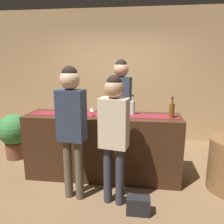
{
  "coord_description": "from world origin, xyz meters",
  "views": [
    {
      "loc": [
        0.56,
        -3.19,
        1.79
      ],
      "look_at": [
        0.14,
        0.0,
        1.05
      ],
      "focal_mm": 35.51,
      "sensor_mm": 36.0,
      "label": 1
    }
  ],
  "objects_px": {
    "wine_glass_near_customer": "(92,109)",
    "potted_plant_tall": "(14,133)",
    "wine_bottle_amber": "(172,110)",
    "customer_sipping": "(114,128)",
    "bartender": "(121,99)",
    "customer_browsing": "(71,120)",
    "handbag": "(138,205)",
    "wine_glass_mid_counter": "(109,109)",
    "wine_bottle_clear": "(133,107)"
  },
  "relations": [
    {
      "from": "potted_plant_tall",
      "to": "handbag",
      "type": "relative_size",
      "value": 3.01
    },
    {
      "from": "wine_glass_mid_counter",
      "to": "bartender",
      "type": "relative_size",
      "value": 0.08
    },
    {
      "from": "wine_glass_near_customer",
      "to": "customer_sipping",
      "type": "height_order",
      "value": "customer_sipping"
    },
    {
      "from": "wine_glass_mid_counter",
      "to": "customer_sipping",
      "type": "distance_m",
      "value": 0.62
    },
    {
      "from": "bartender",
      "to": "potted_plant_tall",
      "type": "relative_size",
      "value": 2.16
    },
    {
      "from": "wine_glass_near_customer",
      "to": "potted_plant_tall",
      "type": "relative_size",
      "value": 0.17
    },
    {
      "from": "wine_bottle_clear",
      "to": "handbag",
      "type": "xyz_separation_m",
      "value": [
        0.12,
        -0.92,
        -1.0
      ]
    },
    {
      "from": "wine_bottle_amber",
      "to": "wine_glass_near_customer",
      "type": "relative_size",
      "value": 2.1
    },
    {
      "from": "wine_glass_near_customer",
      "to": "customer_browsing",
      "type": "xyz_separation_m",
      "value": [
        -0.14,
        -0.51,
        -0.02
      ]
    },
    {
      "from": "wine_glass_near_customer",
      "to": "customer_browsing",
      "type": "height_order",
      "value": "customer_browsing"
    },
    {
      "from": "wine_bottle_amber",
      "to": "customer_browsing",
      "type": "distance_m",
      "value": 1.4
    },
    {
      "from": "customer_browsing",
      "to": "wine_bottle_clear",
      "type": "bearing_deg",
      "value": 51.91
    },
    {
      "from": "wine_bottle_amber",
      "to": "handbag",
      "type": "relative_size",
      "value": 1.08
    },
    {
      "from": "wine_bottle_amber",
      "to": "potted_plant_tall",
      "type": "distance_m",
      "value": 2.87
    },
    {
      "from": "wine_bottle_amber",
      "to": "customer_sipping",
      "type": "distance_m",
      "value": 0.97
    },
    {
      "from": "customer_sipping",
      "to": "customer_browsing",
      "type": "distance_m",
      "value": 0.54
    },
    {
      "from": "wine_bottle_amber",
      "to": "customer_sipping",
      "type": "height_order",
      "value": "customer_sipping"
    },
    {
      "from": "customer_sipping",
      "to": "handbag",
      "type": "bearing_deg",
      "value": -19.37
    },
    {
      "from": "customer_sipping",
      "to": "handbag",
      "type": "relative_size",
      "value": 5.84
    },
    {
      "from": "potted_plant_tall",
      "to": "handbag",
      "type": "bearing_deg",
      "value": -29.39
    },
    {
      "from": "wine_bottle_amber",
      "to": "handbag",
      "type": "xyz_separation_m",
      "value": [
        -0.43,
        -0.79,
        -1.0
      ]
    },
    {
      "from": "bartender",
      "to": "potted_plant_tall",
      "type": "height_order",
      "value": "bartender"
    },
    {
      "from": "wine_glass_near_customer",
      "to": "handbag",
      "type": "relative_size",
      "value": 0.51
    },
    {
      "from": "wine_bottle_clear",
      "to": "potted_plant_tall",
      "type": "distance_m",
      "value": 2.31
    },
    {
      "from": "customer_sipping",
      "to": "potted_plant_tall",
      "type": "xyz_separation_m",
      "value": [
        -2.0,
        1.12,
        -0.52
      ]
    },
    {
      "from": "wine_glass_near_customer",
      "to": "customer_browsing",
      "type": "relative_size",
      "value": 0.08
    },
    {
      "from": "bartender",
      "to": "handbag",
      "type": "distance_m",
      "value": 1.8
    },
    {
      "from": "customer_sipping",
      "to": "handbag",
      "type": "height_order",
      "value": "customer_sipping"
    },
    {
      "from": "wine_glass_mid_counter",
      "to": "handbag",
      "type": "relative_size",
      "value": 0.51
    },
    {
      "from": "wine_bottle_clear",
      "to": "bartender",
      "type": "height_order",
      "value": "bartender"
    },
    {
      "from": "bartender",
      "to": "customer_browsing",
      "type": "relative_size",
      "value": 1.05
    },
    {
      "from": "bartender",
      "to": "wine_glass_mid_counter",
      "type": "bearing_deg",
      "value": 90.45
    },
    {
      "from": "bartender",
      "to": "customer_browsing",
      "type": "bearing_deg",
      "value": 76.93
    },
    {
      "from": "wine_glass_mid_counter",
      "to": "handbag",
      "type": "bearing_deg",
      "value": -59.76
    },
    {
      "from": "wine_bottle_clear",
      "to": "wine_glass_mid_counter",
      "type": "relative_size",
      "value": 2.1
    },
    {
      "from": "wine_bottle_clear",
      "to": "customer_sipping",
      "type": "distance_m",
      "value": 0.77
    },
    {
      "from": "wine_bottle_clear",
      "to": "wine_glass_mid_counter",
      "type": "distance_m",
      "value": 0.36
    },
    {
      "from": "wine_glass_mid_counter",
      "to": "customer_sipping",
      "type": "bearing_deg",
      "value": -77.03
    },
    {
      "from": "wine_glass_mid_counter",
      "to": "potted_plant_tall",
      "type": "distance_m",
      "value": 2.03
    },
    {
      "from": "wine_glass_mid_counter",
      "to": "wine_bottle_amber",
      "type": "bearing_deg",
      "value": 0.74
    },
    {
      "from": "customer_browsing",
      "to": "handbag",
      "type": "relative_size",
      "value": 6.2
    },
    {
      "from": "wine_bottle_clear",
      "to": "handbag",
      "type": "bearing_deg",
      "value": -82.31
    },
    {
      "from": "wine_bottle_clear",
      "to": "potted_plant_tall",
      "type": "relative_size",
      "value": 0.36
    },
    {
      "from": "wine_glass_near_customer",
      "to": "wine_glass_mid_counter",
      "type": "relative_size",
      "value": 1.0
    },
    {
      "from": "customer_sipping",
      "to": "bartender",
      "type": "bearing_deg",
      "value": 101.96
    },
    {
      "from": "bartender",
      "to": "customer_browsing",
      "type": "height_order",
      "value": "bartender"
    },
    {
      "from": "customer_sipping",
      "to": "wine_glass_near_customer",
      "type": "bearing_deg",
      "value": 135.75
    },
    {
      "from": "wine_glass_mid_counter",
      "to": "customer_browsing",
      "type": "height_order",
      "value": "customer_browsing"
    },
    {
      "from": "wine_bottle_clear",
      "to": "customer_browsing",
      "type": "height_order",
      "value": "customer_browsing"
    },
    {
      "from": "handbag",
      "to": "customer_browsing",
      "type": "bearing_deg",
      "value": 164.99
    }
  ]
}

